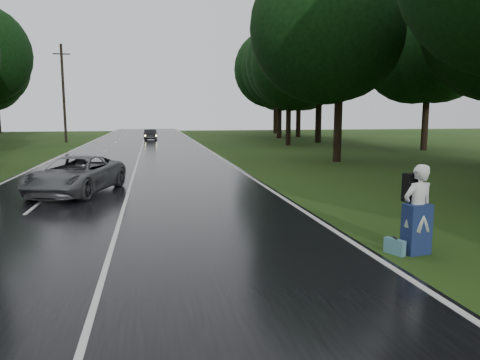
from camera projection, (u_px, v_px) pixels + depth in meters
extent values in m
plane|color=#253F12|center=(100.00, 290.00, 8.22)|extent=(160.00, 160.00, 0.00)
cube|color=black|center=(136.00, 166.00, 27.65)|extent=(12.00, 140.00, 0.04)
cube|color=silver|center=(136.00, 166.00, 27.64)|extent=(0.12, 140.00, 0.01)
imported|color=#545659|center=(76.00, 175.00, 18.02)|extent=(3.89, 5.75, 1.46)
imported|color=black|center=(151.00, 135.00, 54.79)|extent=(1.61, 4.01, 1.30)
imported|color=silver|center=(418.00, 209.00, 10.26)|extent=(0.82, 0.61, 2.07)
cube|color=navy|center=(416.00, 229.00, 10.33)|extent=(0.63, 0.47, 1.16)
cube|color=black|center=(413.00, 187.00, 10.50)|extent=(0.50, 0.32, 0.66)
cube|color=teal|center=(395.00, 247.00, 10.32)|extent=(0.34, 0.52, 0.36)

